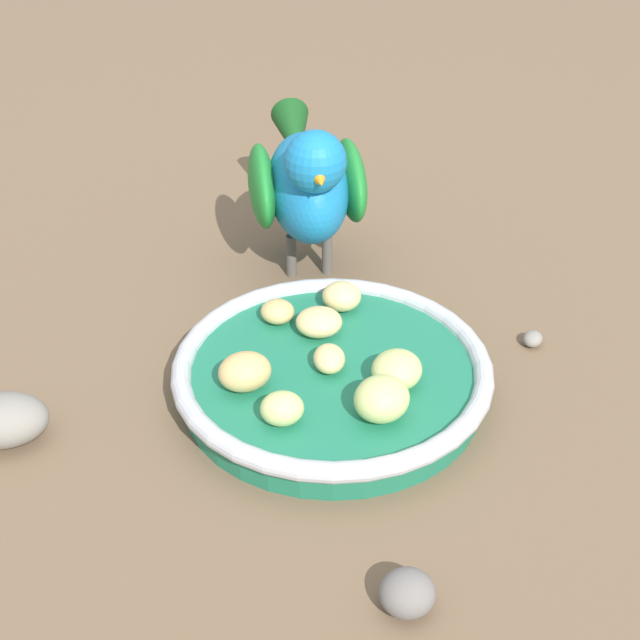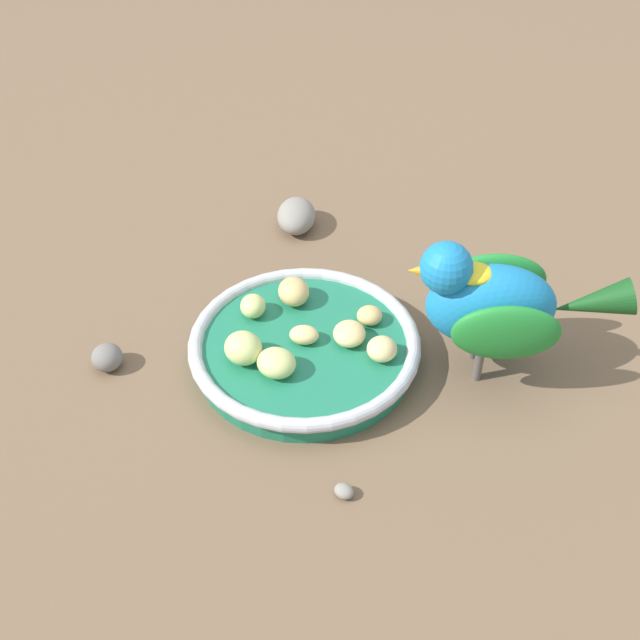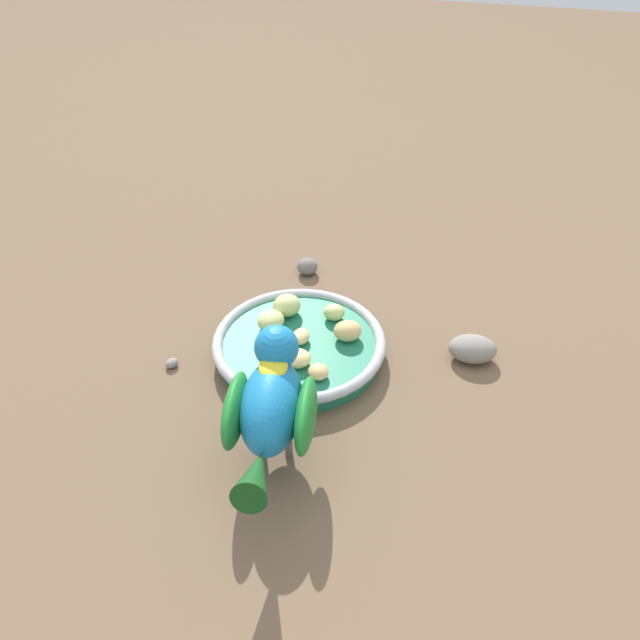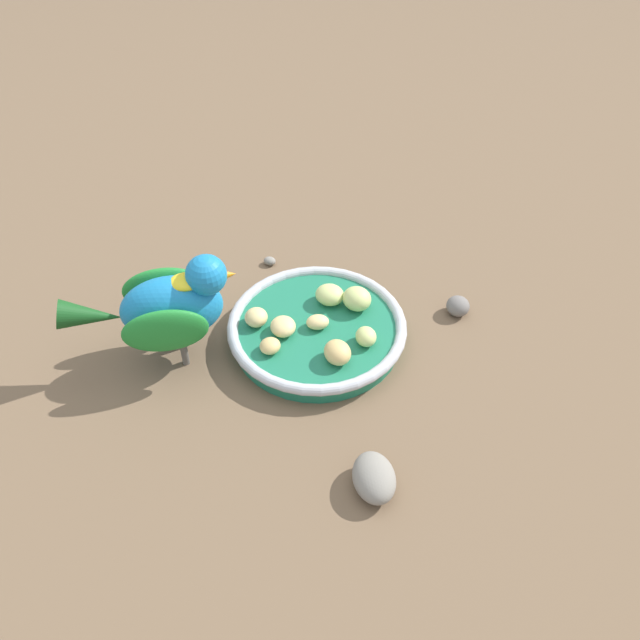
{
  "view_description": "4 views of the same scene",
  "coord_description": "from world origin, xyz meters",
  "views": [
    {
      "loc": [
        -0.56,
        0.01,
        0.43
      ],
      "look_at": [
        -0.0,
        0.02,
        0.05
      ],
      "focal_mm": 53.13,
      "sensor_mm": 36.0,
      "label": 1
    },
    {
      "loc": [
        0.09,
        -0.58,
        0.58
      ],
      "look_at": [
        -0.01,
        0.01,
        0.05
      ],
      "focal_mm": 47.21,
      "sensor_mm": 36.0,
      "label": 2
    },
    {
      "loc": [
        0.61,
        0.2,
        0.59
      ],
      "look_at": [
        -0.02,
        0.04,
        0.07
      ],
      "focal_mm": 37.32,
      "sensor_mm": 36.0,
      "label": 3
    },
    {
      "loc": [
        -0.0,
        0.62,
        0.63
      ],
      "look_at": [
        -0.03,
        0.02,
        0.04
      ],
      "focal_mm": 38.35,
      "sensor_mm": 36.0,
      "label": 4
    }
  ],
  "objects": [
    {
      "name": "feeding_bowl",
      "position": [
        -0.02,
        0.01,
        0.02
      ],
      "size": [
        0.23,
        0.23,
        0.03
      ],
      "color": "#1E7251",
      "rests_on": "ground_plane"
    },
    {
      "name": "apple_piece_2",
      "position": [
        0.05,
        0.0,
        0.03
      ],
      "size": [
        0.03,
        0.03,
        0.02
      ],
      "primitive_type": "ellipsoid",
      "rotation": [
        0.0,
        0.0,
        1.48
      ],
      "color": "#E5C67F",
      "rests_on": "feeding_bowl"
    },
    {
      "name": "apple_piece_5",
      "position": [
        -0.08,
        0.04,
        0.04
      ],
      "size": [
        0.03,
        0.03,
        0.02
      ],
      "primitive_type": "ellipsoid",
      "rotation": [
        0.0,
        0.0,
        1.74
      ],
      "color": "#C6D17A",
      "rests_on": "feeding_bowl"
    },
    {
      "name": "pebble_1",
      "position": [
        -0.21,
        -0.03,
        0.01
      ],
      "size": [
        0.04,
        0.04,
        0.03
      ],
      "primitive_type": "ellipsoid",
      "rotation": [
        0.0,
        0.0,
        5.01
      ],
      "color": "slate",
      "rests_on": "ground_plane"
    },
    {
      "name": "apple_piece_6",
      "position": [
        -0.08,
        -0.02,
        0.04
      ],
      "size": [
        0.05,
        0.05,
        0.03
      ],
      "primitive_type": "ellipsoid",
      "rotation": [
        0.0,
        0.0,
        5.46
      ],
      "color": "#C6D17A",
      "rests_on": "feeding_bowl"
    },
    {
      "name": "ground_plane",
      "position": [
        0.0,
        0.0,
        0.0
      ],
      "size": [
        4.0,
        4.0,
        0.0
      ],
      "primitive_type": "plane",
      "color": "brown"
    },
    {
      "name": "apple_piece_7",
      "position": [
        -0.04,
        -0.04,
        0.04
      ],
      "size": [
        0.05,
        0.05,
        0.02
      ],
      "primitive_type": "ellipsoid",
      "rotation": [
        0.0,
        0.0,
        5.88
      ],
      "color": "#C6D17A",
      "rests_on": "feeding_bowl"
    },
    {
      "name": "pebble_0",
      "position": [
        0.04,
        -0.15,
        0.01
      ],
      "size": [
        0.02,
        0.02,
        0.01
      ],
      "primitive_type": "ellipsoid",
      "rotation": [
        0.0,
        0.0,
        5.84
      ],
      "color": "gray",
      "rests_on": "ground_plane"
    },
    {
      "name": "apple_piece_3",
      "position": [
        0.02,
        0.02,
        0.03
      ],
      "size": [
        0.03,
        0.04,
        0.02
      ],
      "primitive_type": "ellipsoid",
      "rotation": [
        0.0,
        0.0,
        4.8
      ],
      "color": "#E5C67F",
      "rests_on": "feeding_bowl"
    },
    {
      "name": "apple_piece_4",
      "position": [
        -0.05,
        0.07,
        0.04
      ],
      "size": [
        0.04,
        0.05,
        0.03
      ],
      "primitive_type": "ellipsoid",
      "rotation": [
        0.0,
        0.0,
        1.93
      ],
      "color": "tan",
      "rests_on": "feeding_bowl"
    },
    {
      "name": "parrot",
      "position": [
        0.15,
        0.03,
        0.08
      ],
      "size": [
        0.21,
        0.11,
        0.15
      ],
      "rotation": [
        0.0,
        0.0,
        -2.99
      ],
      "color": "#59544C",
      "rests_on": "ground_plane"
    },
    {
      "name": "apple_piece_1",
      "position": [
        0.03,
        0.05,
        0.03
      ],
      "size": [
        0.04,
        0.04,
        0.02
      ],
      "primitive_type": "ellipsoid",
      "rotation": [
        0.0,
        0.0,
        3.94
      ],
      "color": "tan",
      "rests_on": "feeding_bowl"
    },
    {
      "name": "apple_piece_0",
      "position": [
        -0.02,
        0.01,
        0.03
      ],
      "size": [
        0.03,
        0.02,
        0.02
      ],
      "primitive_type": "ellipsoid",
      "rotation": [
        0.0,
        0.0,
        0.06
      ],
      "color": "#E5C67F",
      "rests_on": "feeding_bowl"
    },
    {
      "name": "rock_large",
      "position": [
        -0.07,
        0.23,
        0.02
      ],
      "size": [
        0.05,
        0.07,
        0.03
      ],
      "primitive_type": "ellipsoid",
      "rotation": [
        0.0,
        0.0,
        1.7
      ],
      "color": "gray",
      "rests_on": "ground_plane"
    }
  ]
}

